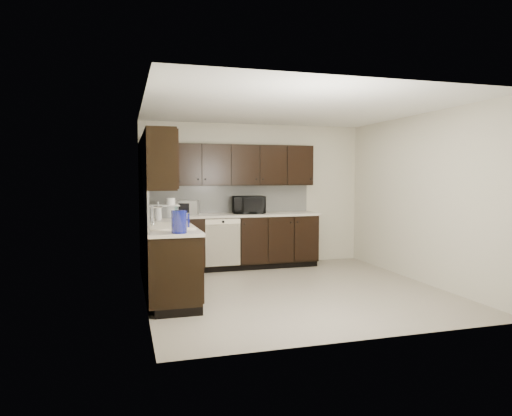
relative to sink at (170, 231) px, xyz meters
The scene contains 20 objects.
floor 1.90m from the sink, ahead, with size 4.00×4.00×0.00m, color gray.
ceiling 2.33m from the sink, ahead, with size 4.00×4.00×0.00m, color white.
wall_back 2.65m from the sink, 50.13° to the left, with size 4.00×0.02×2.50m, color beige.
wall_left 0.49m from the sink, behind, with size 0.02×4.00×2.50m, color beige.
wall_right 3.70m from the sink, ahead, with size 0.02×4.00×2.50m, color beige.
wall_front 2.63m from the sink, 49.77° to the right, with size 4.00×0.02×2.50m, color beige.
lower_cabinets 1.39m from the sink, 58.99° to the left, with size 3.00×2.80×0.90m.
countertop 1.31m from the sink, 59.01° to the left, with size 3.03×2.83×0.04m.
backsplash 1.44m from the sink, 70.83° to the left, with size 3.00×2.80×0.48m.
upper_cabinets 1.61m from the sink, 64.56° to the left, with size 3.00×2.80×0.70m.
dishwasher 1.76m from the sink, 55.40° to the left, with size 0.58×0.04×0.78m.
sink is the anchor object (origin of this frame).
microwave 2.29m from the sink, 48.96° to the left, with size 0.54×0.37×0.30m, color black.
soap_bottle_a 0.34m from the sink, 66.21° to the left, with size 0.09×0.09×0.19m, color gray.
soap_bottle_b 0.93m from the sink, 95.41° to the left, with size 0.10×0.11×0.27m, color gray.
toaster_oven 1.81m from the sink, 75.84° to the left, with size 0.39×0.29×0.24m, color silver.
storage_bin 1.37m from the sink, 89.66° to the left, with size 0.48×0.36×0.19m, color white.
blue_pitcher 0.71m from the sink, 87.29° to the right, with size 0.17×0.17×0.26m, color navy.
teal_tumbler 1.39m from the sink, 81.61° to the left, with size 0.08×0.08×0.18m, color #0C857B.
paper_towel_roll 1.39m from the sink, 84.01° to the left, with size 0.14×0.14×0.30m, color white.
Camera 1 is at (-2.23, -5.84, 1.58)m, focal length 32.00 mm.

